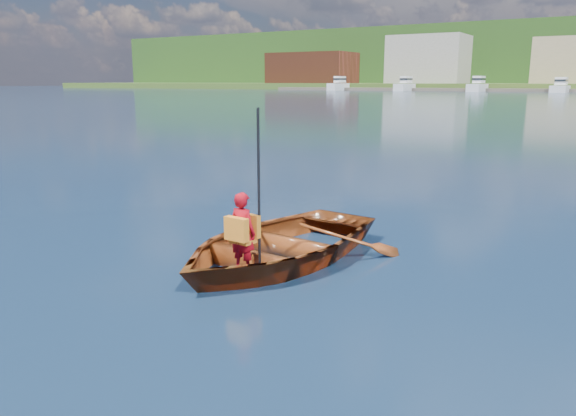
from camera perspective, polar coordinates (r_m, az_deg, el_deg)
name	(u,v)px	position (r m, az deg, el deg)	size (l,w,h in m)	color
ground	(361,253)	(8.54, 7.46, -4.52)	(600.00, 600.00, 0.00)	#0F2E46
rowboat	(277,244)	(8.07, -1.13, -3.65)	(3.09, 4.05, 0.78)	brown
child_paddler	(243,231)	(7.20, -4.59, -2.36)	(0.41, 0.36, 2.11)	#A00914
dock	(564,90)	(156.12, 26.25, 10.66)	(160.05, 8.94, 0.80)	brown
hillside_trees	(544,43)	(242.63, 24.54, 15.00)	(318.42, 72.56, 23.59)	#382314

